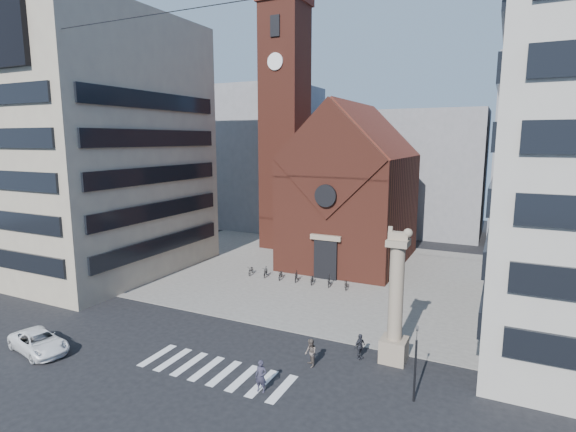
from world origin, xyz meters
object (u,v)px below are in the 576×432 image
object	(u,v)px
traffic_light	(416,362)
pedestrian_1	(311,353)
white_car	(39,342)
pedestrian_0	(261,376)
lion_column	(396,309)
pedestrian_2	(360,346)
scooter_0	(251,270)

from	to	relation	value
traffic_light	pedestrian_1	distance (m)	6.70
white_car	pedestrian_1	size ratio (longest dim) A/B	2.77
white_car	pedestrian_0	size ratio (longest dim) A/B	2.66
traffic_light	lion_column	bearing A→B (deg)	116.46
pedestrian_2	scooter_0	world-z (taller)	pedestrian_2
lion_column	pedestrian_2	size ratio (longest dim) A/B	5.22
lion_column	white_car	bearing A→B (deg)	-157.19
white_car	pedestrian_1	world-z (taller)	pedestrian_1
lion_column	pedestrian_0	world-z (taller)	lion_column
pedestrian_0	pedestrian_1	xyz separation A→B (m)	(1.37, 3.82, -0.03)
pedestrian_1	scooter_0	xyz separation A→B (m)	(-13.04, 14.87, -0.37)
lion_column	scooter_0	world-z (taller)	lion_column
lion_column	pedestrian_0	xyz separation A→B (m)	(-5.85, -6.76, -2.54)
traffic_light	scooter_0	size ratio (longest dim) A/B	2.47
lion_column	white_car	size ratio (longest dim) A/B	1.78
lion_column	pedestrian_1	bearing A→B (deg)	-146.71
lion_column	white_car	world-z (taller)	lion_column
traffic_light	white_car	distance (m)	23.98
lion_column	scooter_0	distance (m)	21.40
lion_column	traffic_light	bearing A→B (deg)	-63.54
white_car	pedestrian_2	size ratio (longest dim) A/B	2.94
traffic_light	pedestrian_0	world-z (taller)	traffic_light
lion_column	traffic_light	world-z (taller)	lion_column
lion_column	white_car	xyz separation A→B (m)	(-21.40, -9.00, -2.78)
traffic_light	pedestrian_0	distance (m)	8.42
traffic_light	white_car	size ratio (longest dim) A/B	0.88
pedestrian_0	pedestrian_2	world-z (taller)	pedestrian_0
traffic_light	pedestrian_1	size ratio (longest dim) A/B	2.44
pedestrian_2	traffic_light	bearing A→B (deg)	-107.65
traffic_light	scooter_0	world-z (taller)	traffic_light
lion_column	pedestrian_0	distance (m)	9.29
pedestrian_0	pedestrian_2	bearing A→B (deg)	49.62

